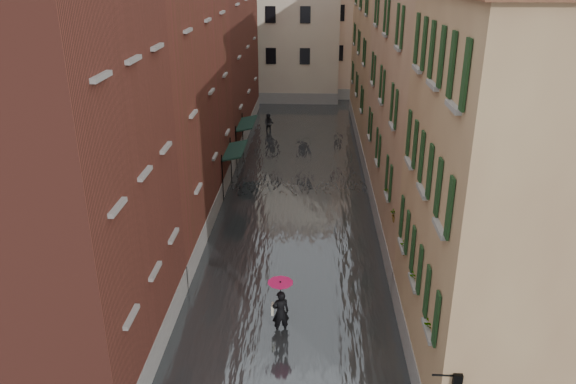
# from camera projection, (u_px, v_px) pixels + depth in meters

# --- Properties ---
(ground) EXTENTS (120.00, 120.00, 0.00)m
(ground) POSITION_uv_depth(u_px,v_px,m) (286.00, 327.00, 20.16)
(ground) COLOR slate
(ground) RESTS_ON ground
(floodwater) EXTENTS (10.00, 60.00, 0.20)m
(floodwater) POSITION_uv_depth(u_px,v_px,m) (297.00, 189.00, 32.14)
(floodwater) COLOR #3E4244
(floodwater) RESTS_ON ground
(building_left_near) EXTENTS (6.00, 8.00, 13.00)m
(building_left_near) POSITION_uv_depth(u_px,v_px,m) (40.00, 174.00, 16.15)
(building_left_near) COLOR brown
(building_left_near) RESTS_ON ground
(building_left_mid) EXTENTS (6.00, 14.00, 12.50)m
(building_left_mid) POSITION_uv_depth(u_px,v_px,m) (147.00, 98.00, 26.41)
(building_left_mid) COLOR #5D231D
(building_left_mid) RESTS_ON ground
(building_left_far) EXTENTS (6.00, 16.00, 14.00)m
(building_left_far) POSITION_uv_depth(u_px,v_px,m) (205.00, 40.00, 39.99)
(building_left_far) COLOR brown
(building_left_far) RESTS_ON ground
(building_right_near) EXTENTS (6.00, 8.00, 11.50)m
(building_right_near) POSITION_uv_depth(u_px,v_px,m) (530.00, 207.00, 15.83)
(building_right_near) COLOR #916D4B
(building_right_near) RESTS_ON ground
(building_right_mid) EXTENTS (6.00, 14.00, 13.00)m
(building_right_mid) POSITION_uv_depth(u_px,v_px,m) (448.00, 95.00, 25.72)
(building_right_mid) COLOR tan
(building_right_mid) RESTS_ON ground
(building_right_far) EXTENTS (6.00, 16.00, 11.50)m
(building_right_far) POSITION_uv_depth(u_px,v_px,m) (401.00, 60.00, 39.87)
(building_right_far) COLOR #916D4B
(building_right_far) RESTS_ON ground
(building_end_cream) EXTENTS (12.00, 9.00, 13.00)m
(building_end_cream) POSITION_uv_depth(u_px,v_px,m) (274.00, 27.00, 52.95)
(building_end_cream) COLOR beige
(building_end_cream) RESTS_ON ground
(building_end_pink) EXTENTS (10.00, 9.00, 12.00)m
(building_end_pink) POSITION_uv_depth(u_px,v_px,m) (368.00, 31.00, 54.60)
(building_end_pink) COLOR #D2AE94
(building_end_pink) RESTS_ON ground
(awning_near) EXTENTS (1.09, 3.22, 2.80)m
(awning_near) POSITION_uv_depth(u_px,v_px,m) (235.00, 152.00, 30.98)
(awning_near) COLOR black
(awning_near) RESTS_ON ground
(awning_far) EXTENTS (1.09, 3.38, 2.80)m
(awning_far) POSITION_uv_depth(u_px,v_px,m) (246.00, 124.00, 36.19)
(awning_far) COLOR black
(awning_far) RESTS_ON ground
(wall_lantern) EXTENTS (0.71, 0.22, 0.35)m
(wall_lantern) POSITION_uv_depth(u_px,v_px,m) (456.00, 379.00, 13.29)
(wall_lantern) COLOR black
(wall_lantern) RESTS_ON ground
(window_planters) EXTENTS (0.59, 10.23, 0.84)m
(window_planters) POSITION_uv_depth(u_px,v_px,m) (408.00, 237.00, 19.06)
(window_planters) COLOR brown
(window_planters) RESTS_ON ground
(pedestrian_main) EXTENTS (0.89, 0.89, 2.06)m
(pedestrian_main) POSITION_uv_depth(u_px,v_px,m) (280.00, 304.00, 19.41)
(pedestrian_main) COLOR black
(pedestrian_main) RESTS_ON ground
(pedestrian_far) EXTENTS (0.86, 0.74, 1.54)m
(pedestrian_far) POSITION_uv_depth(u_px,v_px,m) (269.00, 124.00, 42.71)
(pedestrian_far) COLOR black
(pedestrian_far) RESTS_ON ground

